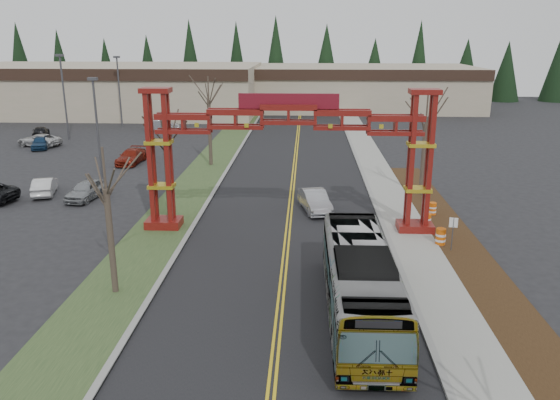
# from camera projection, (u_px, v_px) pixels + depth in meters

# --- Properties ---
(road) EXTENTS (12.00, 110.00, 0.02)m
(road) POSITION_uv_depth(u_px,v_px,m) (291.00, 198.00, 41.53)
(road) COLOR black
(road) RESTS_ON ground
(lane_line_left) EXTENTS (0.12, 100.00, 0.01)m
(lane_line_left) POSITION_uv_depth(u_px,v_px,m) (290.00, 198.00, 41.53)
(lane_line_left) COLOR gold
(lane_line_left) RESTS_ON road
(lane_line_right) EXTENTS (0.12, 100.00, 0.01)m
(lane_line_right) POSITION_uv_depth(u_px,v_px,m) (293.00, 198.00, 41.52)
(lane_line_right) COLOR gold
(lane_line_right) RESTS_ON road
(curb_right) EXTENTS (0.30, 110.00, 0.15)m
(curb_right) POSITION_uv_depth(u_px,v_px,m) (373.00, 199.00, 41.22)
(curb_right) COLOR gray
(curb_right) RESTS_ON ground
(sidewalk_right) EXTENTS (2.60, 110.00, 0.14)m
(sidewalk_right) POSITION_uv_depth(u_px,v_px,m) (392.00, 199.00, 41.15)
(sidewalk_right) COLOR gray
(sidewalk_right) RESTS_ON ground
(landscape_strip) EXTENTS (2.60, 50.00, 0.12)m
(landscape_strip) POSITION_uv_depth(u_px,v_px,m) (490.00, 288.00, 26.68)
(landscape_strip) COLOR black
(landscape_strip) RESTS_ON ground
(grass_median) EXTENTS (4.00, 110.00, 0.08)m
(grass_median) POSITION_uv_depth(u_px,v_px,m) (187.00, 196.00, 41.90)
(grass_median) COLOR #2D4321
(grass_median) RESTS_ON ground
(curb_left) EXTENTS (0.30, 110.00, 0.15)m
(curb_left) POSITION_uv_depth(u_px,v_px,m) (211.00, 196.00, 41.80)
(curb_left) COLOR gray
(curb_left) RESTS_ON ground
(gateway_arch) EXTENTS (18.20, 1.60, 8.90)m
(gateway_arch) POSITION_uv_depth(u_px,v_px,m) (288.00, 137.00, 33.11)
(gateway_arch) COLOR #5F100C
(gateway_arch) RESTS_ON ground
(retail_building_west) EXTENTS (46.00, 22.30, 7.50)m
(retail_building_west) POSITION_uv_depth(u_px,v_px,m) (112.00, 89.00, 86.76)
(retail_building_west) COLOR tan
(retail_building_west) RESTS_ON ground
(retail_building_east) EXTENTS (38.00, 20.30, 7.00)m
(retail_building_east) POSITION_uv_depth(u_px,v_px,m) (360.00, 87.00, 92.59)
(retail_building_east) COLOR tan
(retail_building_east) RESTS_ON ground
(conifer_treeline) EXTENTS (116.10, 5.60, 13.00)m
(conifer_treeline) POSITION_uv_depth(u_px,v_px,m) (303.00, 65.00, 103.71)
(conifer_treeline) COLOR black
(conifer_treeline) RESTS_ON ground
(transit_bus) EXTENTS (2.85, 11.69, 3.25)m
(transit_bus) POSITION_uv_depth(u_px,v_px,m) (360.00, 282.00, 23.65)
(transit_bus) COLOR #929599
(transit_bus) RESTS_ON ground
(silver_sedan) EXTENTS (2.55, 4.73, 1.48)m
(silver_sedan) POSITION_uv_depth(u_px,v_px,m) (315.00, 201.00, 38.36)
(silver_sedan) COLOR #A5A8AD
(silver_sedan) RESTS_ON ground
(parked_car_near_a) EXTENTS (2.28, 4.43, 1.44)m
(parked_car_near_a) POSITION_uv_depth(u_px,v_px,m) (86.00, 190.00, 41.15)
(parked_car_near_a) COLOR gray
(parked_car_near_a) RESTS_ON ground
(parked_car_near_b) EXTENTS (2.56, 4.34, 1.35)m
(parked_car_near_b) POSITION_uv_depth(u_px,v_px,m) (45.00, 186.00, 42.38)
(parked_car_near_b) COLOR silver
(parked_car_near_b) RESTS_ON ground
(parked_car_mid_a) EXTENTS (2.20, 4.82, 1.37)m
(parked_car_mid_a) POSITION_uv_depth(u_px,v_px,m) (131.00, 157.00, 52.73)
(parked_car_mid_a) COLOR maroon
(parked_car_mid_a) RESTS_ON ground
(parked_car_mid_b) EXTENTS (2.74, 4.30, 1.36)m
(parked_car_mid_b) POSITION_uv_depth(u_px,v_px,m) (40.00, 142.00, 59.67)
(parked_car_mid_b) COLOR navy
(parked_car_mid_b) RESTS_ON ground
(parked_car_far_a) EXTENTS (4.61, 2.26, 1.45)m
(parked_car_far_a) POSITION_uv_depth(u_px,v_px,m) (162.00, 125.00, 71.08)
(parked_car_far_a) COLOR #A2A2AA
(parked_car_far_a) RESTS_ON ground
(parked_car_far_b) EXTENTS (5.38, 3.51, 1.38)m
(parked_car_far_b) POSITION_uv_depth(u_px,v_px,m) (39.00, 140.00, 60.99)
(parked_car_far_b) COLOR silver
(parked_car_far_b) RESTS_ON ground
(parked_car_far_c) EXTENTS (3.30, 4.75, 1.28)m
(parked_car_far_c) POSITION_uv_depth(u_px,v_px,m) (41.00, 132.00, 66.50)
(parked_car_far_c) COLOR black
(parked_car_far_c) RESTS_ON ground
(bare_tree_median_near) EXTENTS (2.97, 2.97, 7.13)m
(bare_tree_median_near) POSITION_uv_depth(u_px,v_px,m) (106.00, 190.00, 24.83)
(bare_tree_median_near) COLOR #382D26
(bare_tree_median_near) RESTS_ON ground
(bare_tree_median_mid) EXTENTS (3.41, 3.41, 7.79)m
(bare_tree_median_mid) POSITION_uv_depth(u_px,v_px,m) (165.00, 139.00, 35.11)
(bare_tree_median_mid) COLOR #382D26
(bare_tree_median_mid) RESTS_ON ground
(bare_tree_median_far) EXTENTS (3.39, 3.39, 8.36)m
(bare_tree_median_far) POSITION_uv_depth(u_px,v_px,m) (209.00, 101.00, 50.40)
(bare_tree_median_far) COLOR #382D26
(bare_tree_median_far) RESTS_ON ground
(bare_tree_right_far) EXTENTS (3.35, 3.35, 7.78)m
(bare_tree_right_far) POSITION_uv_depth(u_px,v_px,m) (426.00, 124.00, 40.74)
(bare_tree_right_far) COLOR #382D26
(bare_tree_right_far) RESTS_ON ground
(light_pole_near) EXTENTS (0.76, 0.38, 8.71)m
(light_pole_near) POSITION_uv_depth(u_px,v_px,m) (97.00, 123.00, 44.36)
(light_pole_near) COLOR #3F3F44
(light_pole_near) RESTS_ON ground
(light_pole_mid) EXTENTS (0.86, 0.43, 9.88)m
(light_pole_mid) POSITION_uv_depth(u_px,v_px,m) (64.00, 91.00, 63.40)
(light_pole_mid) COLOR #3F3F44
(light_pole_mid) RESTS_ON ground
(light_pole_far) EXTENTS (0.81, 0.41, 9.34)m
(light_pole_far) POSITION_uv_depth(u_px,v_px,m) (119.00, 86.00, 72.71)
(light_pole_far) COLOR #3F3F44
(light_pole_far) RESTS_ON ground
(street_sign) EXTENTS (0.47, 0.12, 2.07)m
(street_sign) POSITION_uv_depth(u_px,v_px,m) (453.00, 228.00, 30.81)
(street_sign) COLOR #3F3F44
(street_sign) RESTS_ON ground
(barrel_south) EXTENTS (0.59, 0.59, 1.09)m
(barrel_south) POSITION_uv_depth(u_px,v_px,m) (441.00, 237.00, 31.97)
(barrel_south) COLOR #DB590C
(barrel_south) RESTS_ON ground
(barrel_mid) EXTENTS (0.54, 0.54, 1.01)m
(barrel_mid) POSITION_uv_depth(u_px,v_px,m) (427.00, 221.00, 34.91)
(barrel_mid) COLOR #DB590C
(barrel_mid) RESTS_ON ground
(barrel_north) EXTENTS (0.52, 0.52, 0.96)m
(barrel_north) POSITION_uv_depth(u_px,v_px,m) (432.00, 209.00, 37.35)
(barrel_north) COLOR #DB590C
(barrel_north) RESTS_ON ground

